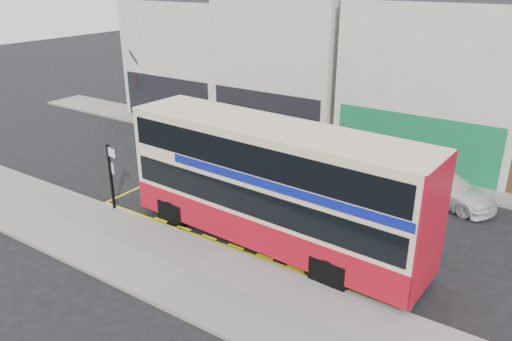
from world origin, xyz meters
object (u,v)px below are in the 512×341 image
Objects in this scene: bus_stop_post at (111,171)px; street_tree_right at (440,94)px; street_tree_left at (143,58)px; car_grey at (276,153)px; car_white at (445,188)px; double_decker_bus at (274,184)px; car_silver at (232,139)px.

street_tree_right is at bearing 59.57° from bus_stop_post.
street_tree_left is at bearing 138.20° from bus_stop_post.
car_white is at bearing -72.92° from car_grey.
bus_stop_post is 16.36m from street_tree_right.
double_decker_bus is 11.04m from car_silver.
street_tree_left is at bearing 91.56° from car_grey.
car_silver is 1.06× the size of car_grey.
car_white is at bearing -7.93° from street_tree_left.
street_tree_left is (-22.04, 3.07, 3.45)m from car_white.
bus_stop_post is at bearing 178.07° from car_grey.
double_decker_bus reaches higher than car_grey.
double_decker_bus is 11.68m from street_tree_right.
car_white is at bearing -87.70° from car_silver.
bus_stop_post is (-7.23, -1.50, -0.58)m from double_decker_bus.
car_silver is 11.56m from street_tree_right.
double_decker_bus is 2.60× the size of car_white.
double_decker_bus is 9.01m from car_white.
car_white is 5.26m from street_tree_right.
car_white reaches higher than car_grey.
car_grey is at bearing 124.17° from double_decker_bus.
car_grey is at bearing -14.10° from street_tree_left.
bus_stop_post is at bearing 146.85° from car_white.
bus_stop_post is at bearing -174.26° from car_silver.
car_silver reaches higher than car_white.
car_silver is (-0.44, 9.23, -1.22)m from bus_stop_post.
bus_stop_post is 0.50× the size of street_tree_right.
bus_stop_post reaches higher than car_white.
street_tree_left reaches higher than street_tree_right.
street_tree_left is (-9.86, 2.92, 3.42)m from car_silver.
car_silver is at bearing 137.90° from double_decker_bus.
street_tree_right reaches higher than car_silver.
car_silver is at bearing -161.59° from street_tree_right.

